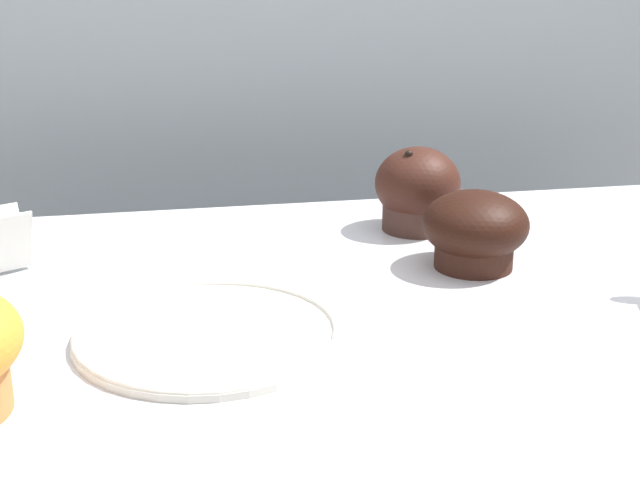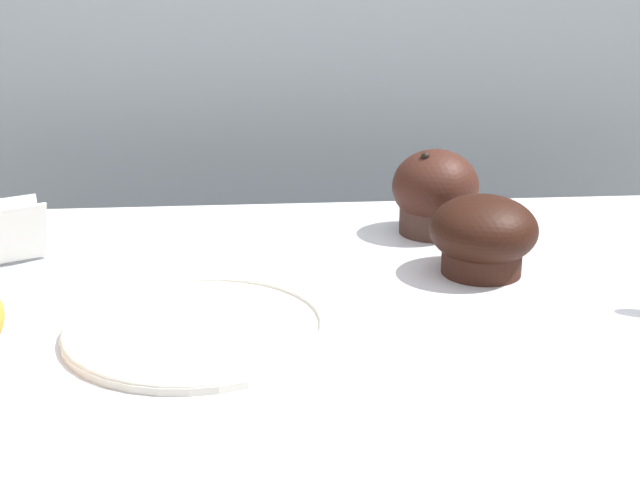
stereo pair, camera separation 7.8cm
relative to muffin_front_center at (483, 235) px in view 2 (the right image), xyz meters
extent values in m
cube|color=#A8B2B7|center=(-0.13, 0.52, -0.03)|extent=(3.20, 0.10, 1.80)
cylinder|color=#331A12|center=(0.00, 0.00, -0.02)|extent=(0.07, 0.07, 0.04)
ellipsoid|color=black|center=(0.00, 0.00, 0.01)|extent=(0.10, 0.10, 0.06)
cylinder|color=#412821|center=(-0.02, 0.12, -0.01)|extent=(0.07, 0.07, 0.05)
ellipsoid|color=#351811|center=(-0.02, 0.12, 0.01)|extent=(0.09, 0.09, 0.08)
sphere|color=black|center=(-0.03, 0.11, 0.05)|extent=(0.01, 0.01, 0.01)
cylinder|color=beige|center=(-0.26, -0.11, -0.03)|extent=(0.21, 0.21, 0.01)
torus|color=beige|center=(-0.26, -0.11, -0.03)|extent=(0.21, 0.21, 0.01)
cube|color=white|center=(-0.44, 0.07, 0.00)|extent=(0.05, 0.04, 0.06)
cube|color=silver|center=(-0.43, 0.05, 0.00)|extent=(0.05, 0.04, 0.06)
camera|label=1|loc=(-0.29, -0.75, 0.26)|focal=50.00mm
camera|label=2|loc=(-0.21, -0.76, 0.26)|focal=50.00mm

